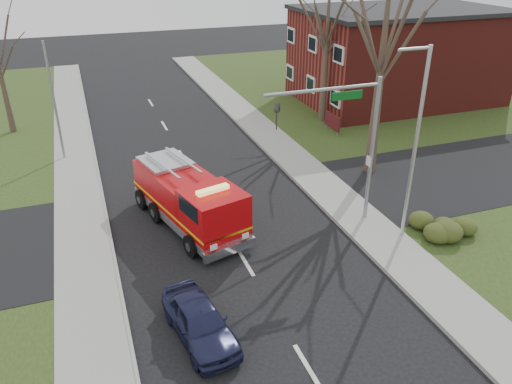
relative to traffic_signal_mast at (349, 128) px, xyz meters
name	(u,v)px	position (x,y,z in m)	size (l,w,h in m)	color
ground	(246,263)	(-5.21, -1.50, -4.71)	(120.00, 120.00, 0.00)	black
sidewalk_right	(376,234)	(0.99, -1.50, -4.63)	(2.40, 80.00, 0.15)	gray
sidewalk_left	(89,294)	(-11.41, -1.50, -4.63)	(2.40, 80.00, 0.15)	gray
brick_building	(398,55)	(13.79, 16.50, -1.05)	(15.40, 10.40, 7.25)	maroon
health_center_sign	(332,121)	(5.29, 11.00, -3.83)	(0.12, 2.00, 1.40)	#481115
hedge_corner	(444,224)	(3.79, -2.50, -4.13)	(2.80, 2.00, 0.90)	#2C3613
bare_tree_near	(384,39)	(4.29, 4.50, 2.71)	(6.00, 6.00, 12.00)	#382E21
bare_tree_far	(327,30)	(5.79, 13.50, 1.78)	(5.25, 5.25, 10.50)	#382E21
traffic_signal_mast	(349,128)	(0.00, 0.00, 0.00)	(5.29, 0.18, 6.80)	gray
streetlight_pole	(415,142)	(1.93, -2.00, -0.16)	(1.48, 0.16, 8.40)	#B7BABF
utility_pole_far	(54,103)	(-12.01, 12.50, -1.21)	(0.14, 0.14, 7.00)	gray
fire_engine	(189,201)	(-6.62, 2.24, -3.43)	(4.15, 7.38, 2.82)	#B5080B
parked_car_maroon	(200,321)	(-8.01, -5.04, -4.04)	(1.58, 3.93, 1.34)	#1B1E3D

